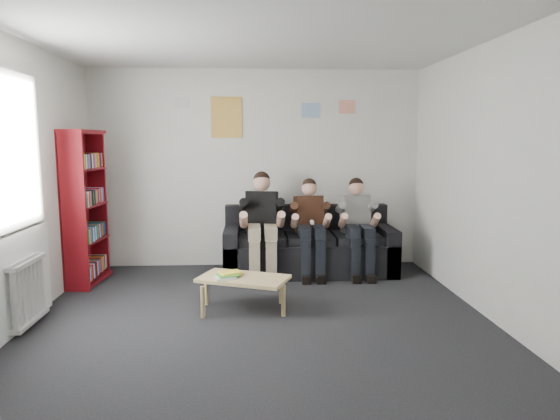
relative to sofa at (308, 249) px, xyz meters
name	(u,v)px	position (x,y,z in m)	size (l,w,h in m)	color
room_shell	(259,185)	(-0.68, -2.08, 1.04)	(5.00, 5.00, 5.00)	black
sofa	(308,249)	(0.00, 0.00, 0.00)	(2.23, 0.91, 0.86)	black
bookshelf	(86,207)	(-2.77, -0.35, 0.62)	(0.28, 0.84, 1.87)	maroon
coffee_table	(243,281)	(-0.84, -1.51, 0.00)	(0.89, 0.49, 0.35)	#DAC27E
game_cases	(228,275)	(-1.00, -1.52, 0.07)	(0.26, 0.22, 0.05)	white
person_left	(262,225)	(-0.62, -0.20, 0.36)	(0.41, 0.87, 1.34)	black
person_middle	(310,227)	(0.00, -0.20, 0.32)	(0.36, 0.78, 1.25)	#502B1A
person_right	(358,227)	(0.62, -0.20, 0.33)	(0.36, 0.78, 1.26)	white
radiator	(28,291)	(-2.83, -1.88, 0.04)	(0.10, 0.64, 0.60)	silver
window	(15,219)	(-2.91, -1.88, 0.72)	(0.05, 1.30, 2.36)	white
poster_large	(227,117)	(-1.08, 0.41, 1.74)	(0.42, 0.01, 0.55)	#D3CD4A
poster_blue	(311,110)	(0.07, 0.41, 1.84)	(0.25, 0.01, 0.20)	#3D94D0
poster_pink	(347,107)	(0.57, 0.41, 1.89)	(0.22, 0.01, 0.18)	#D54298
poster_sign	(182,102)	(-1.68, 0.41, 1.94)	(0.20, 0.01, 0.14)	silver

